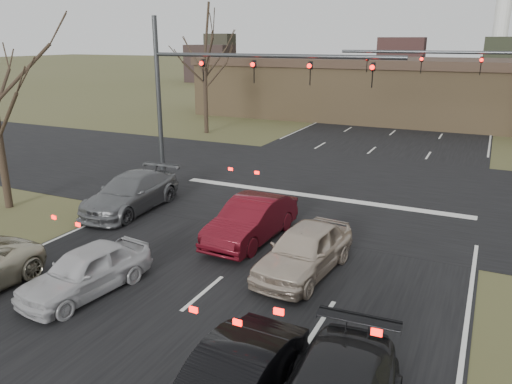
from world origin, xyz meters
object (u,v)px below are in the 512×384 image
at_px(car_white_sedan, 86,271).
at_px(car_silver_ahead, 304,250).
at_px(building, 434,91).
at_px(car_grey_ahead, 131,193).
at_px(car_red_ahead, 251,220).
at_px(mast_arm_far, 486,75).
at_px(mast_arm_near, 215,80).

distance_m(car_white_sedan, car_silver_ahead, 6.38).
bearing_deg(car_white_sedan, building, 89.96).
bearing_deg(car_grey_ahead, car_silver_ahead, -19.20).
xyz_separation_m(car_white_sedan, car_red_ahead, (2.50, 5.50, 0.08)).
xyz_separation_m(building, mast_arm_far, (4.18, -15.00, 2.35)).
bearing_deg(building, car_white_sedan, -97.84).
bearing_deg(building, car_red_ahead, -94.64).
distance_m(mast_arm_near, car_silver_ahead, 11.36).
bearing_deg(mast_arm_far, mast_arm_near, -138.78).
bearing_deg(car_white_sedan, car_red_ahead, 73.35).
bearing_deg(building, mast_arm_near, -106.13).
bearing_deg(mast_arm_near, building, 73.87).
height_order(building, mast_arm_far, mast_arm_far).
bearing_deg(mast_arm_far, building, 105.58).
bearing_deg(car_red_ahead, mast_arm_near, 131.74).
relative_size(mast_arm_far, car_white_sedan, 2.80).
xyz_separation_m(building, car_red_ahead, (-2.50, -30.83, -1.90)).
xyz_separation_m(mast_arm_near, car_white_sedan, (2.23, -11.33, -4.40)).
bearing_deg(mast_arm_far, car_grey_ahead, -130.16).
relative_size(car_grey_ahead, car_red_ahead, 1.12).
height_order(car_grey_ahead, car_silver_ahead, car_silver_ahead).
height_order(car_white_sedan, car_silver_ahead, car_silver_ahead).
distance_m(mast_arm_far, car_silver_ahead, 18.48).
relative_size(building, car_red_ahead, 9.17).
height_order(building, car_red_ahead, building).
height_order(mast_arm_near, car_silver_ahead, mast_arm_near).
height_order(building, car_grey_ahead, building).
distance_m(mast_arm_far, car_white_sedan, 23.62).
bearing_deg(car_white_sedan, mast_arm_far, 74.50).
relative_size(mast_arm_near, car_red_ahead, 2.62).
xyz_separation_m(mast_arm_far, car_white_sedan, (-9.18, -21.33, -4.34)).
bearing_deg(car_silver_ahead, car_grey_ahead, 169.53).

